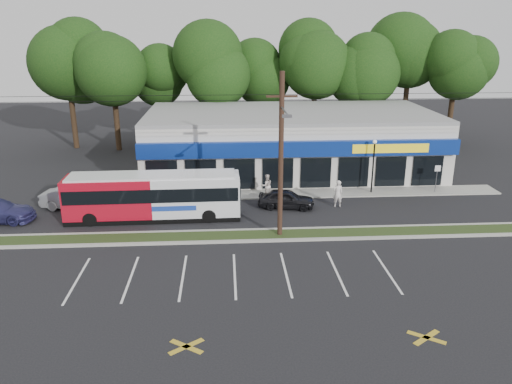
{
  "coord_description": "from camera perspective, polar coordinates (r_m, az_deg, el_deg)",
  "views": [
    {
      "loc": [
        -0.24,
        -27.38,
        12.4
      ],
      "look_at": [
        1.78,
        5.0,
        1.56
      ],
      "focal_mm": 35.0,
      "sensor_mm": 36.0,
      "label": 1
    }
  ],
  "objects": [
    {
      "name": "metrobus",
      "position": [
        34.0,
        -11.64,
        -0.37
      ],
      "size": [
        11.59,
        2.66,
        3.1
      ],
      "rotation": [
        0.0,
        0.0,
        0.02
      ],
      "color": "#AD0D1F",
      "rests_on": "ground"
    },
    {
      "name": "sign_post",
      "position": [
        40.92,
        19.98,
        1.96
      ],
      "size": [
        0.45,
        0.1,
        2.23
      ],
      "color": "#59595E",
      "rests_on": "ground"
    },
    {
      "name": "pedestrian_a",
      "position": [
        36.16,
        9.32,
        -0.18
      ],
      "size": [
        0.76,
        0.53,
        1.98
      ],
      "primitive_type": "imported",
      "rotation": [
        0.0,
        0.0,
        3.22
      ],
      "color": "silver",
      "rests_on": "ground"
    },
    {
      "name": "lamp_post",
      "position": [
        39.12,
        13.28,
        3.57
      ],
      "size": [
        0.3,
        0.3,
        4.25
      ],
      "color": "black",
      "rests_on": "ground"
    },
    {
      "name": "sidewalk",
      "position": [
        38.78,
        4.39,
        -0.16
      ],
      "size": [
        32.0,
        2.2,
        0.1
      ],
      "primitive_type": "cube",
      "color": "#9E9E93",
      "rests_on": "ground"
    },
    {
      "name": "grass_strip",
      "position": [
        30.95,
        -2.83,
        -5.05
      ],
      "size": [
        40.0,
        1.6,
        0.12
      ],
      "primitive_type": "cube",
      "color": "#283616",
      "rests_on": "ground"
    },
    {
      "name": "strip_mall",
      "position": [
        44.75,
        3.91,
        5.84
      ],
      "size": [
        25.0,
        12.55,
        5.3
      ],
      "color": "silver",
      "rests_on": "ground"
    },
    {
      "name": "tree_line",
      "position": [
        53.7,
        1.0,
        14.21
      ],
      "size": [
        46.76,
        6.76,
        11.83
      ],
      "color": "black",
      "rests_on": "ground"
    },
    {
      "name": "utility_pole",
      "position": [
        29.32,
        2.56,
        4.66
      ],
      "size": [
        50.0,
        2.77,
        10.0
      ],
      "color": "black",
      "rests_on": "ground"
    },
    {
      "name": "car_silver",
      "position": [
        37.65,
        -19.87,
        -0.62
      ],
      "size": [
        5.05,
        2.46,
        1.59
      ],
      "primitive_type": "imported",
      "rotation": [
        0.0,
        0.0,
        1.4
      ],
      "color": "#93979A",
      "rests_on": "ground"
    },
    {
      "name": "pedestrian_b",
      "position": [
        37.81,
        1.23,
        0.73
      ],
      "size": [
        0.98,
        0.83,
        1.77
      ],
      "primitive_type": "imported",
      "rotation": [
        0.0,
        0.0,
        3.35
      ],
      "color": "silver",
      "rests_on": "ground"
    },
    {
      "name": "car_dark",
      "position": [
        35.62,
        3.47,
        -0.78
      ],
      "size": [
        4.19,
        2.29,
        1.35
      ],
      "primitive_type": "imported",
      "rotation": [
        0.0,
        0.0,
        1.39
      ],
      "color": "black",
      "rests_on": "ground"
    },
    {
      "name": "ground",
      "position": [
        30.06,
        -2.8,
        -5.92
      ],
      "size": [
        120.0,
        120.0,
        0.0
      ],
      "primitive_type": "plane",
      "color": "black",
      "rests_on": "ground"
    },
    {
      "name": "curb_south",
      "position": [
        30.17,
        -2.81,
        -5.68
      ],
      "size": [
        40.0,
        0.25,
        0.14
      ],
      "primitive_type": "cube",
      "color": "#9E9E93",
      "rests_on": "ground"
    },
    {
      "name": "curb_north",
      "position": [
        31.73,
        -2.86,
        -4.42
      ],
      "size": [
        40.0,
        0.25,
        0.14
      ],
      "primitive_type": "cube",
      "color": "#9E9E93",
      "rests_on": "ground"
    }
  ]
}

